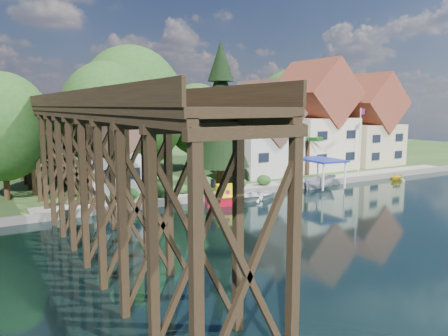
# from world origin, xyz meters

# --- Properties ---
(ground) EXTENTS (140.00, 140.00, 0.00)m
(ground) POSITION_xyz_m (0.00, 0.00, 0.00)
(ground) COLOR black
(ground) RESTS_ON ground
(bank) EXTENTS (140.00, 52.00, 0.50)m
(bank) POSITION_xyz_m (0.00, 34.00, 0.25)
(bank) COLOR #2E471C
(bank) RESTS_ON ground
(seawall) EXTENTS (60.00, 0.40, 0.62)m
(seawall) POSITION_xyz_m (4.00, 8.00, 0.31)
(seawall) COLOR slate
(seawall) RESTS_ON ground
(promenade) EXTENTS (50.00, 2.60, 0.06)m
(promenade) POSITION_xyz_m (6.00, 9.30, 0.53)
(promenade) COLOR gray
(promenade) RESTS_ON bank
(trestle_bridge) EXTENTS (4.12, 44.18, 9.30)m
(trestle_bridge) POSITION_xyz_m (-16.00, 5.17, 5.35)
(trestle_bridge) COLOR black
(trestle_bridge) RESTS_ON ground
(house_left) EXTENTS (7.64, 8.64, 11.02)m
(house_left) POSITION_xyz_m (7.00, 16.00, 5.14)
(house_left) COLOR beige
(house_left) RESTS_ON bank
(house_center) EXTENTS (8.65, 9.18, 13.89)m
(house_center) POSITION_xyz_m (16.00, 16.50, 6.42)
(house_center) COLOR beige
(house_center) RESTS_ON bank
(house_right) EXTENTS (8.15, 8.64, 12.45)m
(house_right) POSITION_xyz_m (25.00, 16.00, 5.78)
(house_right) COLOR #C7B78E
(house_right) RESTS_ON bank
(shed) EXTENTS (5.09, 5.40, 7.85)m
(shed) POSITION_xyz_m (-11.00, 14.50, 3.83)
(shed) COLOR beige
(shed) RESTS_ON bank
(bg_trees) EXTENTS (49.90, 13.30, 10.57)m
(bg_trees) POSITION_xyz_m (1.00, 21.25, 7.29)
(bg_trees) COLOR #382314
(bg_trees) RESTS_ON bank
(shrubs) EXTENTS (15.76, 2.47, 1.70)m
(shrubs) POSITION_xyz_m (-4.60, 9.26, 1.23)
(shrubs) COLOR #1D4217
(shrubs) RESTS_ON bank
(conifer) EXTENTS (5.89, 5.89, 14.50)m
(conifer) POSITION_xyz_m (-0.14, 12.58, 7.48)
(conifer) COLOR #382314
(conifer) RESTS_ON bank
(palm_tree) EXTENTS (3.90, 3.90, 4.68)m
(palm_tree) POSITION_xyz_m (11.46, 12.28, 4.59)
(palm_tree) COLOR #382314
(palm_tree) RESTS_ON bank
(flagpole) EXTENTS (1.17, 0.47, 7.80)m
(flagpole) POSITION_xyz_m (17.52, 9.99, 5.28)
(flagpole) COLOR white
(flagpole) RESTS_ON bank
(tugboat) EXTENTS (3.58, 2.65, 2.32)m
(tugboat) POSITION_xyz_m (-3.78, 5.82, 0.69)
(tugboat) COLOR #A90B1C
(tugboat) RESTS_ON ground
(boat_white_a) EXTENTS (4.66, 3.59, 0.90)m
(boat_white_a) POSITION_xyz_m (0.16, 6.25, 0.45)
(boat_white_a) COLOR silver
(boat_white_a) RESTS_ON ground
(boat_canopy) EXTENTS (4.04, 5.12, 3.14)m
(boat_canopy) POSITION_xyz_m (8.45, 6.93, 1.35)
(boat_canopy) COLOR silver
(boat_canopy) RESTS_ON ground
(boat_yellow) EXTENTS (2.43, 2.15, 1.19)m
(boat_yellow) POSITION_xyz_m (19.88, 6.43, 0.59)
(boat_yellow) COLOR yellow
(boat_yellow) RESTS_ON ground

